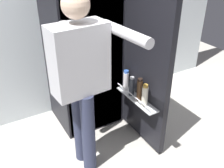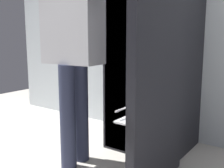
# 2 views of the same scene
# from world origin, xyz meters

# --- Properties ---
(ground_plane) EXTENTS (6.50, 6.50, 0.00)m
(ground_plane) POSITION_xyz_m (0.00, 0.00, 0.00)
(ground_plane) COLOR #B7B2A8
(kitchen_wall) EXTENTS (4.40, 0.10, 2.67)m
(kitchen_wall) POSITION_xyz_m (0.00, 0.92, 1.34)
(kitchen_wall) COLOR silver
(kitchen_wall) RESTS_ON ground_plane
(refrigerator) EXTENTS (0.73, 1.29, 1.64)m
(refrigerator) POSITION_xyz_m (0.03, 0.50, 0.82)
(refrigerator) COLOR black
(refrigerator) RESTS_ON ground_plane
(person) EXTENTS (0.57, 0.73, 1.60)m
(person) POSITION_xyz_m (-0.31, -0.13, 0.96)
(person) COLOR #2D334C
(person) RESTS_ON ground_plane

